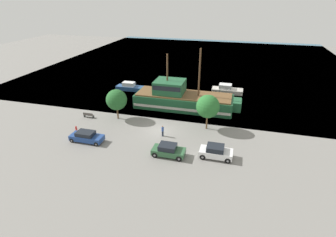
% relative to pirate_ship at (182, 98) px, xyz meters
% --- Properties ---
extents(ground_plane, '(160.00, 160.00, 0.00)m').
position_rel_pirate_ship_xyz_m(ground_plane, '(-1.30, -9.38, -1.67)').
color(ground_plane, gray).
extents(water_surface, '(80.00, 80.00, 0.00)m').
position_rel_pirate_ship_xyz_m(water_surface, '(-1.30, 34.62, -1.67)').
color(water_surface, '#38667F').
rests_on(water_surface, ground).
extents(pirate_ship, '(17.95, 5.42, 10.32)m').
position_rel_pirate_ship_xyz_m(pirate_ship, '(0.00, 0.00, 0.00)').
color(pirate_ship, '#1E5633').
rests_on(pirate_ship, water_surface).
extents(moored_boat_dockside, '(6.09, 1.91, 1.66)m').
position_rel_pirate_ship_xyz_m(moored_boat_dockside, '(-12.10, 6.11, -1.06)').
color(moored_boat_dockside, navy).
rests_on(moored_boat_dockside, water_surface).
extents(moored_boat_outer, '(6.02, 2.31, 1.75)m').
position_rel_pirate_ship_xyz_m(moored_boat_outer, '(7.06, 9.57, -1.03)').
color(moored_boat_outer, '#B7B2A8').
rests_on(moored_boat_outer, water_surface).
extents(parked_car_curb_front, '(3.94, 1.97, 1.61)m').
position_rel_pirate_ship_xyz_m(parked_car_curb_front, '(7.25, -14.01, -0.88)').
color(parked_car_curb_front, white).
rests_on(parked_car_curb_front, ground_plane).
extents(parked_car_curb_mid, '(4.02, 1.92, 1.54)m').
position_rel_pirate_ship_xyz_m(parked_car_curb_mid, '(1.62, -15.12, -0.91)').
color(parked_car_curb_mid, '#2D5B38').
rests_on(parked_car_curb_mid, ground_plane).
extents(parked_car_curb_rear, '(4.47, 1.82, 1.43)m').
position_rel_pirate_ship_xyz_m(parked_car_curb_rear, '(-9.86, -14.64, -0.97)').
color(parked_car_curb_rear, navy).
rests_on(parked_car_curb_rear, ground_plane).
extents(fire_hydrant, '(0.42, 0.25, 0.76)m').
position_rel_pirate_ship_xyz_m(fire_hydrant, '(-12.91, -12.43, -1.26)').
color(fire_hydrant, red).
rests_on(fire_hydrant, ground_plane).
extents(bench_promenade_east, '(1.69, 0.45, 0.85)m').
position_rel_pirate_ship_xyz_m(bench_promenade_east, '(-13.54, -7.93, -1.24)').
color(bench_promenade_east, '#4C4742').
rests_on(bench_promenade_east, ground_plane).
extents(pedestrian_walking_near, '(0.32, 0.32, 1.59)m').
position_rel_pirate_ship_xyz_m(pedestrian_walking_near, '(-0.41, -10.60, -0.88)').
color(pedestrian_walking_near, '#232838').
rests_on(pedestrian_walking_near, ground_plane).
extents(tree_row_east, '(3.23, 3.23, 4.80)m').
position_rel_pirate_ship_xyz_m(tree_row_east, '(-8.85, -6.98, 1.50)').
color(tree_row_east, brown).
rests_on(tree_row_east, ground_plane).
extents(tree_row_mideast, '(3.35, 3.35, 5.22)m').
position_rel_pirate_ship_xyz_m(tree_row_mideast, '(5.20, -6.79, 1.86)').
color(tree_row_mideast, brown).
rests_on(tree_row_mideast, ground_plane).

